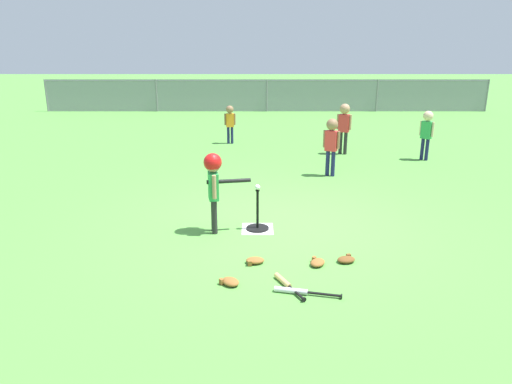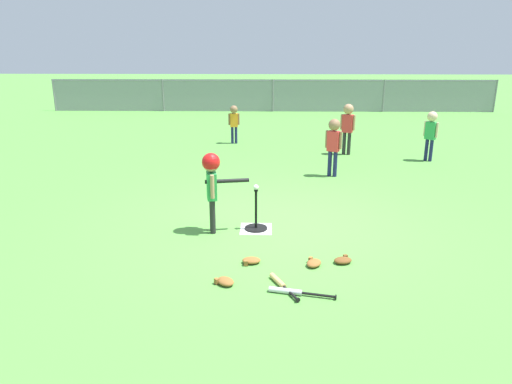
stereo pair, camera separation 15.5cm
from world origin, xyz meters
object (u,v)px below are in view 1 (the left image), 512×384
object	(u,v)px
fielder_deep_right	(228,119)
spare_bat_silver	(296,291)
glove_by_plate	(253,260)
glove_outfield_drop	(316,262)
batting_tee	(256,223)
spare_bat_wood	(284,283)
glove_near_bats	(229,282)
baseball_on_tee	(256,187)
batter_child	(212,177)
fielder_near_left	(342,122)
glove_tossed_aside	(345,259)
fielder_deep_left	(425,129)
fielder_near_right	(330,139)

from	to	relation	value
fielder_deep_right	spare_bat_silver	distance (m)	7.69
glove_by_plate	glove_outfield_drop	world-z (taller)	same
batting_tee	glove_outfield_drop	size ratio (longest dim) A/B	2.16
spare_bat_wood	glove_near_bats	size ratio (longest dim) A/B	2.10
baseball_on_tee	batter_child	distance (m)	0.63
baseball_on_tee	batter_child	size ratio (longest dim) A/B	0.07
fielder_near_left	spare_bat_silver	world-z (taller)	fielder_near_left
batting_tee	batter_child	world-z (taller)	batter_child
fielder_deep_right	fielder_near_left	xyz separation A→B (m)	(2.67, -1.16, 0.13)
baseball_on_tee	glove_tossed_aside	world-z (taller)	baseball_on_tee
baseball_on_tee	batting_tee	bearing A→B (deg)	180.00
fielder_deep_left	glove_outfield_drop	size ratio (longest dim) A/B	4.01
fielder_near_left	spare_bat_silver	size ratio (longest dim) A/B	1.64
glove_near_bats	glove_outfield_drop	distance (m)	1.12
spare_bat_wood	glove_outfield_drop	bearing A→B (deg)	50.82
spare_bat_silver	spare_bat_wood	world-z (taller)	same
glove_by_plate	baseball_on_tee	bearing A→B (deg)	88.09
batter_child	glove_by_plate	size ratio (longest dim) A/B	4.90
baseball_on_tee	glove_by_plate	distance (m)	1.23
batting_tee	fielder_near_left	size ratio (longest dim) A/B	0.50
batting_tee	fielder_deep_left	distance (m)	5.51
fielder_near_right	batting_tee	bearing A→B (deg)	-117.24
fielder_near_right	glove_outfield_drop	distance (m)	4.02
fielder_deep_left	spare_bat_silver	world-z (taller)	fielder_deep_left
batter_child	fielder_deep_right	size ratio (longest dim) A/B	1.17
batter_child	glove_tossed_aside	size ratio (longest dim) A/B	4.40
fielder_deep_left	batter_child	bearing A→B (deg)	-135.84
fielder_near_right	glove_tossed_aside	distance (m)	3.90
batter_child	glove_near_bats	distance (m)	1.71
baseball_on_tee	fielder_deep_right	bearing A→B (deg)	96.69
fielder_near_left	batter_child	bearing A→B (deg)	-118.61
batting_tee	fielder_deep_right	xyz separation A→B (m)	(-0.68, 5.78, 0.53)
glove_near_bats	batting_tee	bearing A→B (deg)	79.23
fielder_deep_right	glove_outfield_drop	bearing A→B (deg)	-78.66
spare_bat_silver	baseball_on_tee	bearing A→B (deg)	103.09
fielder_near_right	glove_near_bats	world-z (taller)	fielder_near_right
fielder_deep_right	spare_bat_wood	bearing A→B (deg)	-82.48
fielder_near_right	fielder_deep_right	bearing A→B (deg)	124.90
batting_tee	glove_by_plate	bearing A→B (deg)	-91.91
fielder_deep_left	fielder_near_left	xyz separation A→B (m)	(-1.70, 0.57, 0.05)
batting_tee	glove_near_bats	world-z (taller)	batting_tee
glove_near_bats	fielder_deep_left	bearing A→B (deg)	54.77
fielder_deep_left	glove_near_bats	size ratio (longest dim) A/B	3.99
baseball_on_tee	glove_outfield_drop	size ratio (longest dim) A/B	0.27
baseball_on_tee	glove_outfield_drop	distance (m)	1.46
glove_tossed_aside	fielder_deep_left	bearing A→B (deg)	62.81
glove_near_bats	glove_outfield_drop	bearing A→B (deg)	25.09
batting_tee	fielder_near_left	xyz separation A→B (m)	(1.99, 4.62, 0.66)
fielder_near_left	glove_near_bats	size ratio (longest dim) A/B	4.28
fielder_deep_right	fielder_near_left	world-z (taller)	fielder_near_left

